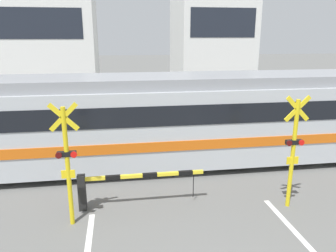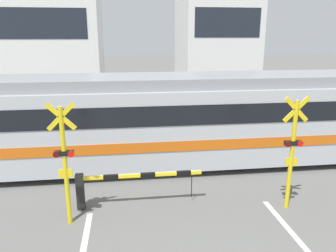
# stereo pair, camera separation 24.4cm
# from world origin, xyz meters

# --- Properties ---
(rail_track_near) EXTENTS (50.00, 0.10, 0.08)m
(rail_track_near) POSITION_xyz_m (0.00, 7.41, 0.04)
(rail_track_near) COLOR #6B6051
(rail_track_near) RESTS_ON ground_plane
(rail_track_far) EXTENTS (50.00, 0.10, 0.08)m
(rail_track_far) POSITION_xyz_m (0.00, 8.85, 0.04)
(rail_track_far) COLOR #6B6051
(rail_track_far) RESTS_ON ground_plane
(commuter_train) EXTENTS (17.11, 2.83, 3.21)m
(commuter_train) POSITION_xyz_m (2.16, 8.13, 1.72)
(commuter_train) COLOR #B7BCC1
(commuter_train) RESTS_ON ground_plane
(crossing_barrier_near) EXTENTS (3.38, 0.20, 1.00)m
(crossing_barrier_near) POSITION_xyz_m (-1.81, 5.22, 0.69)
(crossing_barrier_near) COLOR black
(crossing_barrier_near) RESTS_ON ground_plane
(crossing_barrier_far) EXTENTS (3.38, 0.20, 1.00)m
(crossing_barrier_far) POSITION_xyz_m (1.81, 11.02, 0.69)
(crossing_barrier_far) COLOR black
(crossing_barrier_far) RESTS_ON ground_plane
(crossing_signal_left) EXTENTS (0.68, 0.15, 3.06)m
(crossing_signal_left) POSITION_xyz_m (-2.86, 4.57, 1.69)
(crossing_signal_left) COLOR yellow
(crossing_signal_left) RESTS_ON ground_plane
(crossing_signal_right) EXTENTS (0.68, 0.15, 3.06)m
(crossing_signal_right) POSITION_xyz_m (2.86, 4.57, 1.69)
(crossing_signal_right) COLOR yellow
(crossing_signal_right) RESTS_ON ground_plane
(pedestrian) EXTENTS (0.38, 0.23, 1.75)m
(pedestrian) POSITION_xyz_m (-0.47, 13.64, 1.01)
(pedestrian) COLOR brown
(pedestrian) RESTS_ON ground_plane
(building_left_of_street) EXTENTS (7.97, 5.87, 9.61)m
(building_left_of_street) POSITION_xyz_m (-7.00, 22.62, 4.80)
(building_left_of_street) COLOR white
(building_left_of_street) RESTS_ON ground_plane
(building_right_of_street) EXTENTS (5.51, 5.87, 9.81)m
(building_right_of_street) POSITION_xyz_m (5.76, 22.62, 4.91)
(building_right_of_street) COLOR white
(building_right_of_street) RESTS_ON ground_plane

